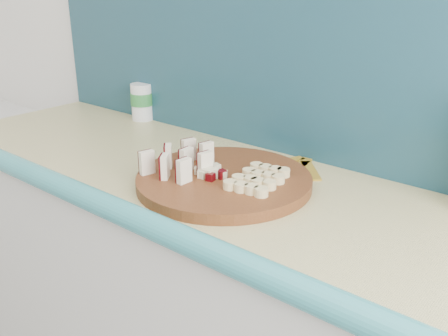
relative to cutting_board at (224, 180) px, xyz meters
name	(u,v)px	position (x,y,z in m)	size (l,w,h in m)	color
kitchen_counter	(242,329)	(0.04, 0.03, -0.47)	(2.20, 0.63, 0.91)	silver
backsplash	(308,73)	(0.04, 0.32, 0.24)	(2.20, 0.02, 0.50)	teal
cutting_board	(224,180)	(0.00, 0.00, 0.00)	(0.45, 0.45, 0.03)	#4E2710
apple_wedges	(181,160)	(-0.10, -0.05, 0.05)	(0.15, 0.19, 0.06)	beige
apple_chunks	(214,169)	(-0.03, -0.01, 0.03)	(0.07, 0.08, 0.02)	beige
banana_slices	(258,179)	(0.10, 0.02, 0.02)	(0.14, 0.18, 0.02)	beige
canister	(142,101)	(-0.63, 0.29, 0.06)	(0.08, 0.08, 0.14)	white
banana_peel	(298,166)	(0.08, 0.24, -0.01)	(0.20, 0.16, 0.01)	gold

